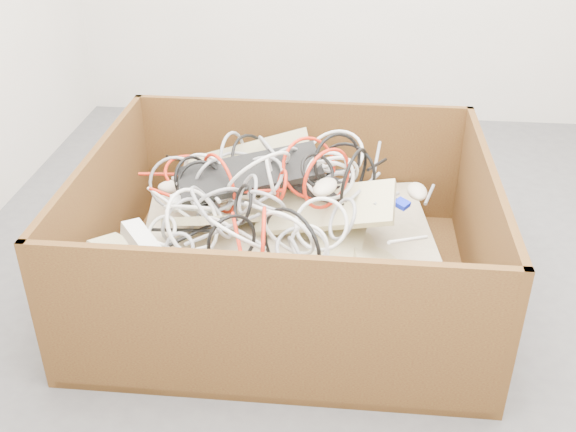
# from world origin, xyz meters

# --- Properties ---
(ground) EXTENTS (3.00, 3.00, 0.00)m
(ground) POSITION_xyz_m (0.00, 0.00, 0.00)
(ground) COLOR #48484A
(ground) RESTS_ON ground
(cardboard_box) EXTENTS (1.34, 1.11, 0.54)m
(cardboard_box) POSITION_xyz_m (-0.21, -0.19, 0.13)
(cardboard_box) COLOR #3C1C0F
(cardboard_box) RESTS_ON ground
(keyboard_pile) EXTENTS (1.05, 0.93, 0.38)m
(keyboard_pile) POSITION_xyz_m (-0.21, -0.17, 0.28)
(keyboard_pile) COLOR beige
(keyboard_pile) RESTS_ON cardboard_box
(mice_scatter) EXTENTS (0.97, 0.70, 0.19)m
(mice_scatter) POSITION_xyz_m (-0.23, -0.17, 0.37)
(mice_scatter) COLOR beige
(mice_scatter) RESTS_ON keyboard_pile
(power_strip_left) EXTENTS (0.31, 0.13, 0.12)m
(power_strip_left) POSITION_xyz_m (-0.45, -0.15, 0.37)
(power_strip_left) COLOR silver
(power_strip_left) RESTS_ON keyboard_pile
(power_strip_right) EXTENTS (0.26, 0.28, 0.10)m
(power_strip_right) POSITION_xyz_m (-0.57, -0.51, 0.34)
(power_strip_right) COLOR silver
(power_strip_right) RESTS_ON keyboard_pile
(vga_plug) EXTENTS (0.06, 0.06, 0.03)m
(vga_plug) POSITION_xyz_m (0.19, -0.18, 0.37)
(vga_plug) COLOR #0D1ECA
(vga_plug) RESTS_ON keyboard_pile
(cable_tangle) EXTENTS (1.12, 0.88, 0.42)m
(cable_tangle) POSITION_xyz_m (-0.28, -0.17, 0.39)
(cable_tangle) COLOR silver
(cable_tangle) RESTS_ON keyboard_pile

